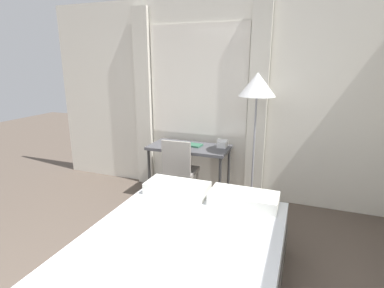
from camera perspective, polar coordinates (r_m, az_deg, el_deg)
The scene contains 7 objects.
wall_back_with_window at distance 4.16m, azimuth 4.97°, elevation 8.37°, with size 5.36×0.13×2.70m.
desk at distance 4.07m, azimuth -0.53°, elevation -1.38°, with size 1.08×0.54×0.76m.
desk_chair at distance 3.93m, azimuth -2.42°, elevation -4.57°, with size 0.42×0.42×0.91m.
bed at distance 2.62m, azimuth -2.05°, elevation -21.86°, with size 1.55×1.92×0.64m.
standing_lamp at distance 3.61m, azimuth 12.26°, elevation 9.56°, with size 0.43×0.43×1.74m.
telephone at distance 4.02m, azimuth 5.85°, elevation 0.07°, with size 0.14×0.16×0.10m.
book at distance 4.06m, azimuth -0.15°, elevation -0.13°, with size 0.31×0.19×0.02m.
Camera 1 is at (1.08, -0.79, 1.85)m, focal length 28.00 mm.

